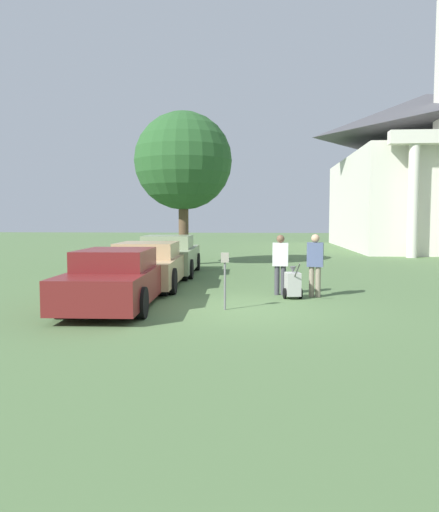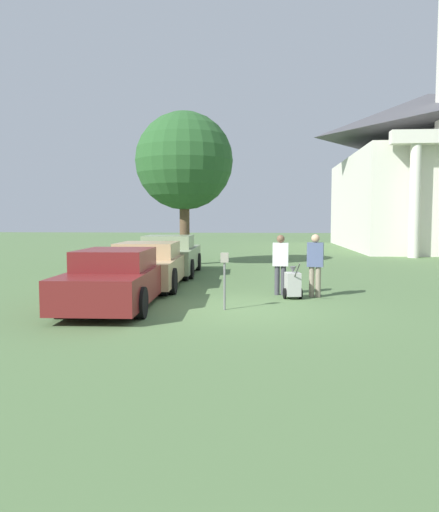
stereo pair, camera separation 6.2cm
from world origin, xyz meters
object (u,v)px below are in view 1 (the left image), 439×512
Objects in this scene: parking_meter at (225,270)px; parked_car_tan at (149,266)px; equipment_cart at (293,284)px; person_worker at (280,261)px; parked_car_sage at (169,256)px; person_supervisor at (315,261)px; parked_car_maroon at (118,279)px; church at (426,166)px.

parked_car_tan is at bearing 125.34° from parking_meter.
person_worker is at bearing 106.78° from equipment_cart.
person_worker reaches higher than parked_car_tan.
person_supervisor is (4.83, -5.01, 0.26)m from parked_car_sage.
equipment_cart is at bearing 38.99° from person_supervisor.
parked_car_maroon is 4.47m from equipment_cart.
parking_meter is (2.59, -0.31, 0.27)m from parked_car_maroon.
parking_meter is at bearing -116.76° from church.
parked_car_tan is 4.48m from parking_meter.
parked_car_sage is 2.86× the size of person_worker.
parked_car_sage reaches higher than parking_meter.
parked_car_maroon is 28.11m from church.
person_supervisor is 24.32m from church.
church is at bearing 46.74° from parked_car_sage.
parking_meter is 27.08m from church.
church reaches higher than parked_car_maroon.
church reaches higher than equipment_cart.
parked_car_maroon is 4.43m from person_worker.
parked_car_maroon is 1.07× the size of parked_car_sage.
parked_car_maroon is at bearing 30.98° from person_worker.
parking_meter is at bearing -142.83° from equipment_cart.
person_worker reaches higher than parking_meter.
person_worker is (1.35, 2.33, 0.01)m from parking_meter.
parked_car_maroon is 5.14m from person_supervisor.
parked_car_tan is 4.16m from person_worker.
church reaches higher than parked_car_sage.
parked_car_sage is at bearing 87.77° from parked_car_tan.
parked_car_maroon is at bearing -121.85° from church.
person_supervisor reaches higher than parked_car_sage.
church is at bearing -112.56° from person_worker.
parked_car_tan is 3.39m from parked_car_sage.
parked_car_maroon is 4.98× the size of equipment_cart.
parked_car_maroon is at bearing 30.32° from person_supervisor.
person_supervisor is at bearing -48.23° from parked_car_sage.
church is at bearing -103.38° from person_supervisor.
parked_car_maroon reaches higher than equipment_cart.
parking_meter is 0.78× the size of person_supervisor.
person_supervisor reaches higher than parked_car_maroon.
church is (10.36, 22.11, 5.20)m from equipment_cart.
parking_meter is 1.30× the size of equipment_cart.
person_supervisor is at bearing 165.40° from person_worker.
person_worker reaches higher than parked_car_sage.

